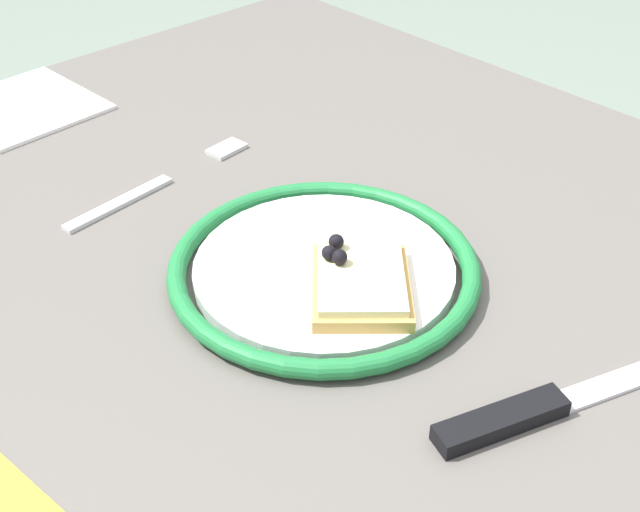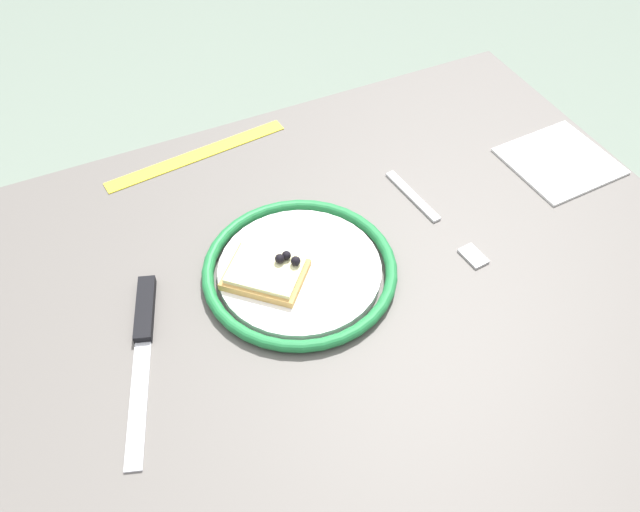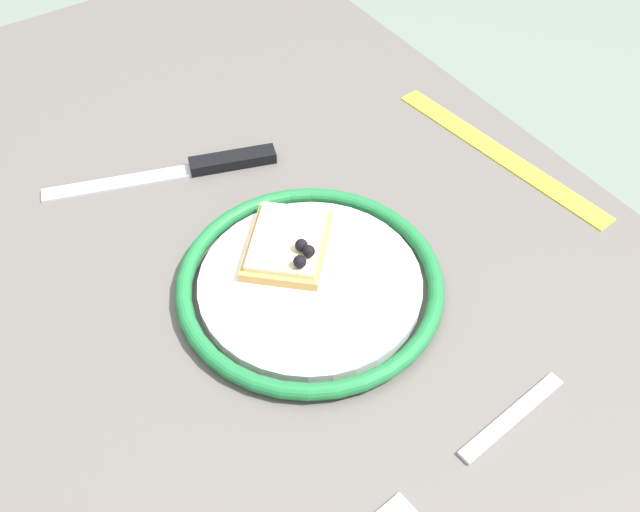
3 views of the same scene
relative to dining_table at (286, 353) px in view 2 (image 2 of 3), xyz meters
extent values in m
cube|color=#5B5651|center=(0.00, 0.00, 0.06)|extent=(1.10, 0.74, 0.04)
cylinder|color=#4C4742|center=(-0.49, -0.31, -0.29)|extent=(0.05, 0.05, 0.66)
cylinder|color=white|center=(-0.04, -0.05, 0.09)|extent=(0.20, 0.20, 0.01)
torus|color=#1E7238|center=(-0.04, -0.05, 0.09)|extent=(0.24, 0.24, 0.01)
cube|color=tan|center=(0.00, -0.05, 0.10)|extent=(0.12, 0.11, 0.01)
cube|color=beige|center=(0.00, -0.05, 0.11)|extent=(0.10, 0.10, 0.01)
sphere|color=black|center=(-0.02, -0.05, 0.12)|extent=(0.01, 0.01, 0.01)
sphere|color=black|center=(-0.04, -0.04, 0.12)|extent=(0.01, 0.01, 0.01)
sphere|color=black|center=(-0.03, -0.06, 0.12)|extent=(0.01, 0.01, 0.01)
cube|color=silver|center=(0.18, 0.04, 0.08)|extent=(0.07, 0.15, 0.00)
cube|color=black|center=(0.14, -0.07, 0.09)|extent=(0.05, 0.09, 0.01)
cube|color=silver|center=(-0.24, -0.11, 0.08)|extent=(0.02, 0.11, 0.00)
cube|color=silver|center=(-0.25, 0.02, 0.08)|extent=(0.03, 0.04, 0.00)
cube|color=yellow|center=(0.00, -0.32, 0.08)|extent=(0.28, 0.05, 0.00)
cube|color=white|center=(-0.47, -0.08, 0.08)|extent=(0.15, 0.14, 0.00)
camera|label=1|loc=(0.33, -0.40, 0.48)|focal=47.66mm
camera|label=2|loc=(0.15, 0.43, 0.70)|focal=36.58mm
camera|label=3|loc=(-0.39, 0.17, 0.59)|focal=40.95mm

